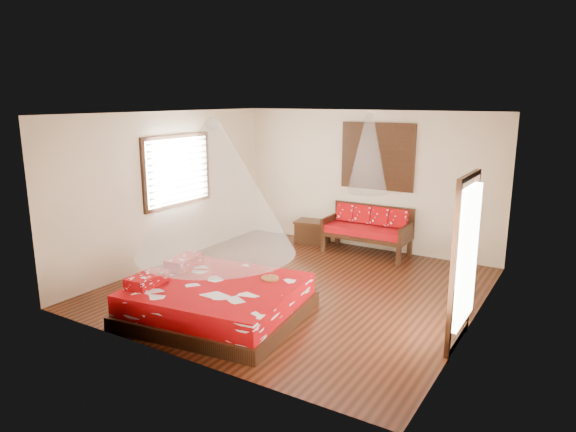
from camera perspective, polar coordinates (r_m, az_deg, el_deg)
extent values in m
cube|color=black|center=(8.51, 0.99, -7.95)|extent=(5.50, 5.50, 0.02)
cube|color=white|center=(7.95, 1.07, 11.40)|extent=(5.50, 5.50, 0.02)
cube|color=beige|center=(9.78, -13.07, 3.06)|extent=(0.02, 5.50, 2.80)
cube|color=beige|center=(7.15, 20.45, -1.03)|extent=(0.02, 5.50, 2.80)
cube|color=beige|center=(10.54, 8.68, 3.95)|extent=(5.50, 0.02, 2.80)
cube|color=beige|center=(5.97, -12.58, -3.21)|extent=(5.50, 0.02, 2.80)
cube|color=black|center=(7.44, -7.76, -10.35)|extent=(2.51, 2.32, 0.20)
cube|color=#9B0509|center=(7.34, -7.82, -8.56)|extent=(2.40, 2.21, 0.30)
cube|color=#9B0509|center=(7.42, -15.38, -6.83)|extent=(0.40, 0.63, 0.15)
cube|color=#9B0509|center=(8.06, -11.48, -5.01)|extent=(0.40, 0.63, 0.15)
cube|color=black|center=(10.34, 3.98, -2.87)|extent=(0.08, 0.08, 0.42)
cube|color=black|center=(9.75, 12.20, -4.13)|extent=(0.08, 0.08, 0.42)
cube|color=black|center=(10.88, 5.52, -2.08)|extent=(0.08, 0.08, 0.42)
cube|color=black|center=(10.32, 13.37, -3.22)|extent=(0.08, 0.08, 0.42)
cube|color=black|center=(10.25, 8.70, -2.14)|extent=(1.69, 0.75, 0.08)
cube|color=#8F050C|center=(10.22, 8.72, -1.55)|extent=(1.63, 0.69, 0.14)
cube|color=black|center=(10.48, 9.47, -0.20)|extent=(1.69, 0.06, 0.55)
cube|color=black|center=(10.54, 4.71, -0.72)|extent=(0.06, 0.75, 0.30)
cube|color=black|center=(9.94, 13.01, -1.86)|extent=(0.06, 0.75, 0.30)
cube|color=#9B0509|center=(10.58, 6.42, 0.40)|extent=(0.36, 0.19, 0.37)
cube|color=#9B0509|center=(10.43, 8.28, 0.16)|extent=(0.36, 0.19, 0.37)
cube|color=#9B0509|center=(10.29, 10.20, -0.08)|extent=(0.36, 0.19, 0.37)
cube|color=#9B0509|center=(10.17, 12.17, -0.33)|extent=(0.36, 0.19, 0.37)
cube|color=black|center=(10.97, 2.74, -1.89)|extent=(0.72, 0.56, 0.43)
cube|color=black|center=(10.91, 2.76, -0.66)|extent=(0.76, 0.60, 0.05)
cube|color=black|center=(10.35, 9.91, 6.54)|extent=(1.52, 0.06, 1.32)
cube|color=black|center=(10.34, 9.89, 6.53)|extent=(1.35, 0.04, 1.10)
cube|color=black|center=(9.85, -12.18, 4.94)|extent=(0.08, 1.74, 1.34)
cube|color=silver|center=(9.82, -12.01, 4.93)|extent=(0.04, 1.54, 1.10)
cube|color=black|center=(6.68, 18.84, -4.98)|extent=(0.08, 1.02, 2.16)
cube|color=white|center=(6.66, 18.74, -4.13)|extent=(0.03, 0.82, 1.70)
cylinder|color=brown|center=(7.39, -2.02, -6.94)|extent=(0.26, 0.26, 0.03)
cone|color=white|center=(6.93, -8.20, 3.05)|extent=(2.19, 2.19, 1.80)
cone|color=white|center=(9.91, 8.91, 6.87)|extent=(0.77, 0.77, 1.50)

